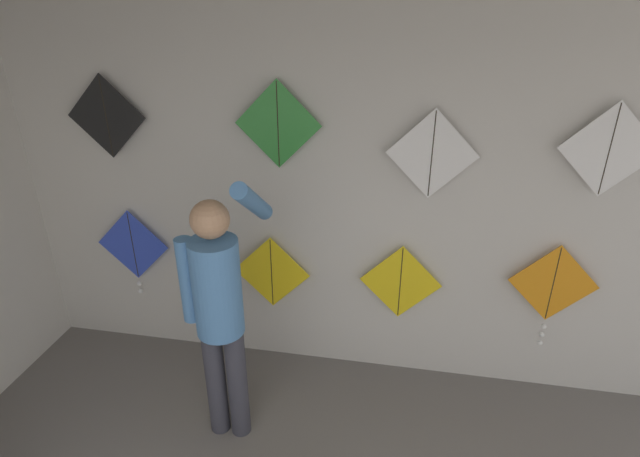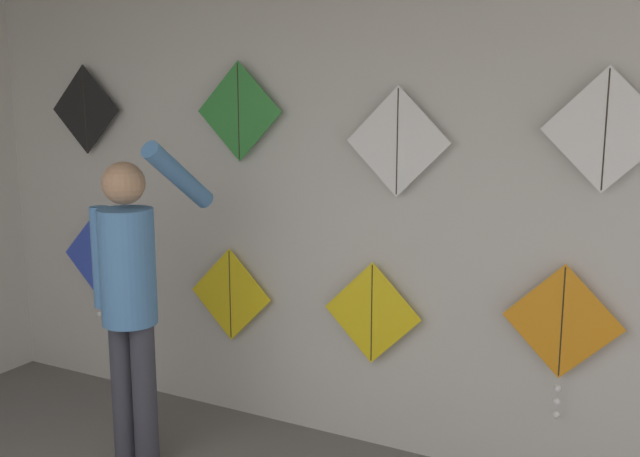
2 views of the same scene
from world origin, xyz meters
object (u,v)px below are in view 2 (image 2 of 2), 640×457
at_px(kite_5, 239,112).
at_px(kite_6, 398,142).
at_px(kite_4, 85,110).
at_px(kite_0, 97,260).
at_px(kite_2, 372,313).
at_px(kite_1, 230,295).
at_px(shopkeeper, 131,288).
at_px(kite_7, 606,130).
at_px(kite_3, 562,329).

bearing_deg(kite_5, kite_6, 0.00).
bearing_deg(kite_4, kite_0, -1.37).
height_order(kite_4, kite_5, kite_4).
distance_m(kite_0, kite_5, 1.55).
bearing_deg(kite_2, kite_1, 180.00).
height_order(shopkeeper, kite_7, kite_7).
height_order(shopkeeper, kite_0, shopkeeper).
bearing_deg(kite_4, kite_6, 0.00).
relative_size(kite_0, kite_1, 1.24).
bearing_deg(kite_6, kite_1, 180.00).
bearing_deg(kite_5, shopkeeper, -104.37).
xyz_separation_m(kite_1, kite_5, (0.09, 0.00, 1.11)).
relative_size(kite_0, kite_3, 0.91).
xyz_separation_m(kite_2, kite_6, (0.13, 0.00, 0.94)).
height_order(kite_2, kite_7, kite_7).
xyz_separation_m(kite_0, kite_1, (1.09, 0.00, -0.10)).
height_order(kite_0, kite_7, kite_7).
bearing_deg(kite_3, kite_1, 179.97).
bearing_deg(kite_1, kite_7, 0.00).
xyz_separation_m(kite_0, kite_3, (3.04, -0.00, -0.02)).
height_order(kite_3, kite_7, kite_7).
relative_size(shopkeeper, kite_1, 3.06).
xyz_separation_m(kite_2, kite_5, (-0.85, 0.00, 1.09)).
relative_size(kite_0, kite_5, 1.24).
xyz_separation_m(kite_3, kite_4, (-3.06, 0.00, 1.03)).
bearing_deg(kite_0, kite_5, 0.03).
height_order(kite_0, kite_3, kite_0).
height_order(kite_1, kite_6, kite_6).
xyz_separation_m(kite_2, kite_4, (-2.06, 0.00, 1.09)).
relative_size(kite_1, kite_6, 1.00).
relative_size(kite_0, kite_4, 1.24).
height_order(kite_0, kite_4, kite_4).
relative_size(kite_0, kite_6, 1.24).
distance_m(kite_2, kite_7, 1.53).
height_order(kite_2, kite_3, kite_3).
relative_size(kite_0, kite_7, 1.24).
distance_m(kite_1, kite_6, 1.44).
relative_size(shopkeeper, kite_4, 3.06).
bearing_deg(kite_7, shopkeeper, -160.99).
bearing_deg(kite_6, kite_3, -0.06).
distance_m(shopkeeper, kite_0, 1.25).
bearing_deg(kite_4, kite_1, 0.00).
bearing_deg(kite_6, kite_7, 0.00).
relative_size(kite_1, kite_2, 1.00).
bearing_deg(kite_3, kite_4, 179.98).
xyz_separation_m(kite_0, kite_5, (1.18, 0.00, 1.00)).
bearing_deg(kite_6, shopkeeper, -147.42).
relative_size(kite_1, kite_7, 1.00).
xyz_separation_m(shopkeeper, kite_3, (2.05, 0.75, -0.13)).
bearing_deg(kite_2, shopkeeper, -144.29).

